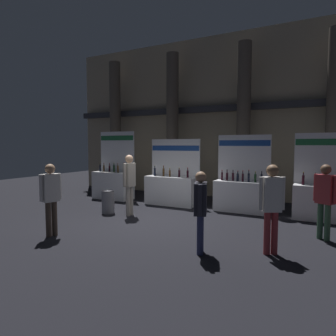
{
  "coord_description": "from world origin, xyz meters",
  "views": [
    {
      "loc": [
        4.13,
        -7.03,
        2.08
      ],
      "look_at": [
        0.03,
        0.75,
        1.41
      ],
      "focal_mm": 32.55,
      "sensor_mm": 36.0,
      "label": 1
    }
  ],
  "objects_px": {
    "visitor_0": "(201,205)",
    "visitor_1": "(51,194)",
    "exhibitor_booth_1": "(171,188)",
    "exhibitor_booth_0": "(113,182)",
    "trash_bin": "(108,202)",
    "visitor_4": "(325,196)",
    "exhibitor_booth_3": "(321,199)",
    "exhibitor_booth_2": "(241,193)",
    "visitor_3": "(272,202)",
    "visitor_5": "(129,180)"
  },
  "relations": [
    {
      "from": "visitor_0",
      "to": "visitor_3",
      "type": "distance_m",
      "value": 1.33
    },
    {
      "from": "visitor_0",
      "to": "exhibitor_booth_2",
      "type": "bearing_deg",
      "value": 164.66
    },
    {
      "from": "visitor_3",
      "to": "visitor_4",
      "type": "distance_m",
      "value": 1.72
    },
    {
      "from": "trash_bin",
      "to": "visitor_5",
      "type": "bearing_deg",
      "value": 3.54
    },
    {
      "from": "visitor_0",
      "to": "visitor_1",
      "type": "distance_m",
      "value": 3.45
    },
    {
      "from": "exhibitor_booth_1",
      "to": "visitor_3",
      "type": "relative_size",
      "value": 1.33
    },
    {
      "from": "exhibitor_booth_2",
      "to": "visitor_1",
      "type": "bearing_deg",
      "value": -124.44
    },
    {
      "from": "exhibitor_booth_3",
      "to": "visitor_0",
      "type": "bearing_deg",
      "value": -116.63
    },
    {
      "from": "visitor_5",
      "to": "exhibitor_booth_2",
      "type": "bearing_deg",
      "value": -50.29
    },
    {
      "from": "exhibitor_booth_0",
      "to": "visitor_4",
      "type": "bearing_deg",
      "value": -14.61
    },
    {
      "from": "trash_bin",
      "to": "visitor_1",
      "type": "bearing_deg",
      "value": -81.6
    },
    {
      "from": "exhibitor_booth_3",
      "to": "visitor_1",
      "type": "height_order",
      "value": "exhibitor_booth_3"
    },
    {
      "from": "exhibitor_booth_0",
      "to": "visitor_0",
      "type": "bearing_deg",
      "value": -37.23
    },
    {
      "from": "exhibitor_booth_2",
      "to": "visitor_4",
      "type": "bearing_deg",
      "value": -40.43
    },
    {
      "from": "exhibitor_booth_1",
      "to": "visitor_1",
      "type": "distance_m",
      "value": 4.6
    },
    {
      "from": "exhibitor_booth_2",
      "to": "visitor_5",
      "type": "relative_size",
      "value": 1.34
    },
    {
      "from": "visitor_4",
      "to": "exhibitor_booth_1",
      "type": "bearing_deg",
      "value": 8.19
    },
    {
      "from": "exhibitor_booth_0",
      "to": "visitor_1",
      "type": "height_order",
      "value": "exhibitor_booth_0"
    },
    {
      "from": "visitor_3",
      "to": "visitor_5",
      "type": "xyz_separation_m",
      "value": [
        -4.21,
        1.38,
        0.05
      ]
    },
    {
      "from": "visitor_0",
      "to": "visitor_3",
      "type": "height_order",
      "value": "visitor_3"
    },
    {
      "from": "visitor_5",
      "to": "visitor_4",
      "type": "bearing_deg",
      "value": -86.42
    },
    {
      "from": "exhibitor_booth_3",
      "to": "exhibitor_booth_1",
      "type": "bearing_deg",
      "value": 179.9
    },
    {
      "from": "visitor_1",
      "to": "exhibitor_booth_2",
      "type": "bearing_deg",
      "value": 162.36
    },
    {
      "from": "exhibitor_booth_0",
      "to": "exhibitor_booth_2",
      "type": "relative_size",
      "value": 1.08
    },
    {
      "from": "trash_bin",
      "to": "exhibitor_booth_3",
      "type": "bearing_deg",
      "value": 19.69
    },
    {
      "from": "visitor_1",
      "to": "visitor_3",
      "type": "height_order",
      "value": "visitor_3"
    },
    {
      "from": "exhibitor_booth_2",
      "to": "trash_bin",
      "type": "relative_size",
      "value": 3.44
    },
    {
      "from": "visitor_3",
      "to": "visitor_4",
      "type": "height_order",
      "value": "visitor_3"
    },
    {
      "from": "visitor_1",
      "to": "visitor_4",
      "type": "bearing_deg",
      "value": 132.15
    },
    {
      "from": "exhibitor_booth_2",
      "to": "trash_bin",
      "type": "height_order",
      "value": "exhibitor_booth_2"
    },
    {
      "from": "exhibitor_booth_1",
      "to": "visitor_4",
      "type": "height_order",
      "value": "exhibitor_booth_1"
    },
    {
      "from": "visitor_1",
      "to": "visitor_4",
      "type": "height_order",
      "value": "visitor_4"
    },
    {
      "from": "exhibitor_booth_1",
      "to": "exhibitor_booth_0",
      "type": "bearing_deg",
      "value": -179.17
    },
    {
      "from": "exhibitor_booth_0",
      "to": "exhibitor_booth_1",
      "type": "height_order",
      "value": "exhibitor_booth_0"
    },
    {
      "from": "trash_bin",
      "to": "visitor_1",
      "type": "relative_size",
      "value": 0.42
    },
    {
      "from": "exhibitor_booth_3",
      "to": "visitor_0",
      "type": "xyz_separation_m",
      "value": [
        -1.98,
        -3.95,
        0.34
      ]
    },
    {
      "from": "exhibitor_booth_3",
      "to": "visitor_1",
      "type": "distance_m",
      "value": 7.04
    },
    {
      "from": "exhibitor_booth_2",
      "to": "visitor_1",
      "type": "distance_m",
      "value": 5.58
    },
    {
      "from": "exhibitor_booth_1",
      "to": "visitor_4",
      "type": "bearing_deg",
      "value": -22.1
    },
    {
      "from": "visitor_4",
      "to": "exhibitor_booth_0",
      "type": "bearing_deg",
      "value": 15.68
    },
    {
      "from": "visitor_0",
      "to": "visitor_4",
      "type": "relative_size",
      "value": 0.95
    },
    {
      "from": "exhibitor_booth_3",
      "to": "visitor_1",
      "type": "relative_size",
      "value": 1.46
    },
    {
      "from": "exhibitor_booth_3",
      "to": "visitor_3",
      "type": "height_order",
      "value": "exhibitor_booth_3"
    },
    {
      "from": "exhibitor_booth_3",
      "to": "visitor_3",
      "type": "relative_size",
      "value": 1.41
    },
    {
      "from": "trash_bin",
      "to": "visitor_1",
      "type": "height_order",
      "value": "visitor_1"
    },
    {
      "from": "visitor_0",
      "to": "visitor_1",
      "type": "xyz_separation_m",
      "value": [
        -3.4,
        -0.56,
        0.02
      ]
    },
    {
      "from": "exhibitor_booth_0",
      "to": "exhibitor_booth_2",
      "type": "distance_m",
      "value": 4.91
    },
    {
      "from": "visitor_4",
      "to": "visitor_5",
      "type": "height_order",
      "value": "visitor_5"
    },
    {
      "from": "exhibitor_booth_2",
      "to": "visitor_3",
      "type": "bearing_deg",
      "value": -67.14
    },
    {
      "from": "exhibitor_booth_1",
      "to": "exhibitor_booth_2",
      "type": "xyz_separation_m",
      "value": [
        2.4,
        0.07,
        0.0
      ]
    }
  ]
}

